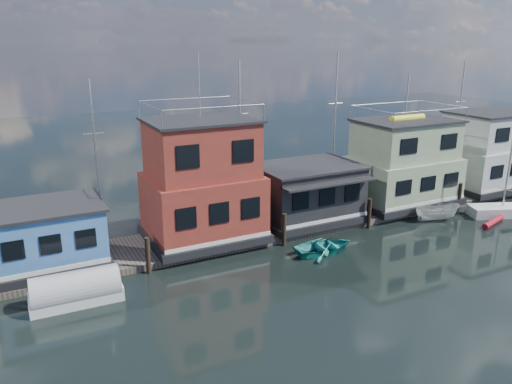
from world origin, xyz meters
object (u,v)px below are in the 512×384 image
tarp_runabout (76,291)px  day_sailer (502,210)px  houseboat_blue (47,236)px  houseboat_dark (307,192)px  houseboat_red (202,184)px  red_kayak (493,222)px  houseboat_white (490,152)px  houseboat_green (403,164)px  dinghy_teal (325,247)px  motorboat (437,213)px

tarp_runabout → day_sailer: size_ratio=0.58×
houseboat_blue → houseboat_dark: houseboat_dark is taller
houseboat_red → red_kayak: houseboat_red is taller
red_kayak → tarp_runabout: (-28.82, 1.87, 0.46)m
houseboat_dark → red_kayak: (12.11, -6.34, -2.20)m
houseboat_white → day_sailer: 7.69m
red_kayak → houseboat_red: bearing=145.0°
houseboat_green → dinghy_teal: houseboat_green is taller
houseboat_dark → red_kayak: houseboat_dark is taller
houseboat_dark → dinghy_teal: (-1.76, -4.96, -2.01)m
houseboat_blue → red_kayak: 30.35m
red_kayak → tarp_runabout: size_ratio=0.65×
houseboat_red → motorboat: 17.81m
houseboat_red → motorboat: size_ratio=3.54×
houseboat_green → dinghy_teal: (-10.76, -4.98, -3.14)m
houseboat_green → motorboat: houseboat_green is taller
houseboat_blue → day_sailer: day_sailer is taller
houseboat_dark → houseboat_green: size_ratio=0.88×
houseboat_white → dinghy_teal: houseboat_white is taller
houseboat_red → tarp_runabout: (-8.71, -4.49, -3.42)m
houseboat_dark → motorboat: houseboat_dark is taller
houseboat_red → houseboat_dark: (8.00, -0.02, -1.69)m
houseboat_dark → dinghy_teal: size_ratio=1.88×
houseboat_green → houseboat_white: size_ratio=1.00×
motorboat → houseboat_blue: bearing=103.4°
day_sailer → houseboat_white: bearing=70.4°
red_kayak → houseboat_dark: bearing=134.9°
houseboat_green → houseboat_dark: bearing=-179.9°
houseboat_blue → motorboat: 26.86m
houseboat_blue → motorboat: houseboat_blue is taller
day_sailer → dinghy_teal: bearing=-159.9°
motorboat → tarp_runabout: (-25.74, -0.60, 0.04)m
houseboat_dark → day_sailer: size_ratio=0.93×
houseboat_green → red_kayak: size_ratio=2.83×
houseboat_green → day_sailer: day_sailer is taller
houseboat_dark → houseboat_blue: bearing=179.9°
houseboat_dark → dinghy_teal: bearing=-109.5°
red_kayak → tarp_runabout: bearing=158.8°
houseboat_white → dinghy_teal: size_ratio=2.13×
houseboat_dark → houseboat_white: bearing=0.1°
red_kayak → day_sailer: size_ratio=0.37×
houseboat_white → day_sailer: day_sailer is taller
houseboat_blue → houseboat_green: bearing=0.0°
houseboat_blue → day_sailer: 32.38m
red_kayak → day_sailer: bearing=6.9°
houseboat_green → motorboat: bearing=-89.6°
motorboat → houseboat_red: bearing=98.8°
houseboat_red → tarp_runabout: houseboat_red is taller
houseboat_green → motorboat: (0.03, -3.89, -2.90)m
houseboat_blue → houseboat_green: (26.50, 0.00, 1.34)m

